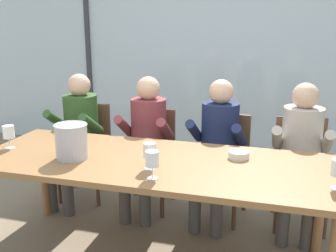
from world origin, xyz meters
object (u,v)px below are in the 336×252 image
(person_olive_shirt, at_px, (77,130))
(person_maroon_top, at_px, (146,135))
(dining_table, at_px, (154,169))
(person_beige_jumper, at_px, (301,148))
(wine_glass_spare_empty, at_px, (9,133))
(chair_right_of_center, at_px, (300,163))
(ice_bucket_primary, at_px, (71,141))
(wine_glass_near_bucket, at_px, (150,151))
(chair_center, at_px, (223,156))
(chair_left_of_center, at_px, (150,149))
(tasting_bowl, at_px, (239,155))
(chair_near_curtain, at_px, (87,143))
(person_navy_polo, at_px, (217,141))
(wine_glass_by_left_taster, at_px, (152,159))

(person_olive_shirt, height_order, person_maroon_top, same)
(dining_table, distance_m, person_maroon_top, 0.81)
(person_beige_jumper, distance_m, wine_glass_spare_empty, 2.27)
(dining_table, height_order, chair_right_of_center, chair_right_of_center)
(ice_bucket_primary, bearing_deg, wine_glass_near_bucket, -4.74)
(chair_center, height_order, ice_bucket_primary, ice_bucket_primary)
(person_olive_shirt, bearing_deg, chair_left_of_center, 16.34)
(person_olive_shirt, distance_m, tasting_bowl, 1.65)
(chair_near_curtain, bearing_deg, wine_glass_near_bucket, -53.53)
(dining_table, distance_m, chair_center, 0.95)
(chair_right_of_center, height_order, tasting_bowl, chair_right_of_center)
(chair_right_of_center, bearing_deg, person_beige_jumper, -99.60)
(person_beige_jumper, bearing_deg, ice_bucket_primary, -148.90)
(chair_center, distance_m, ice_bucket_primary, 1.39)
(chair_left_of_center, height_order, person_navy_polo, person_navy_polo)
(person_olive_shirt, relative_size, wine_glass_near_bucket, 6.98)
(chair_center, bearing_deg, person_beige_jumper, -2.86)
(chair_near_curtain, height_order, person_maroon_top, person_maroon_top)
(wine_glass_by_left_taster, relative_size, wine_glass_spare_empty, 1.00)
(tasting_bowl, distance_m, wine_glass_by_left_taster, 0.70)
(chair_right_of_center, xyz_separation_m, wine_glass_spare_empty, (-2.13, -0.94, 0.35))
(chair_center, height_order, wine_glass_spare_empty, wine_glass_spare_empty)
(person_navy_polo, bearing_deg, person_olive_shirt, -174.65)
(person_olive_shirt, bearing_deg, person_maroon_top, 5.63)
(dining_table, xyz_separation_m, person_beige_jumper, (1.00, 0.74, 0.01))
(chair_right_of_center, height_order, wine_glass_spare_empty, wine_glass_spare_empty)
(tasting_bowl, relative_size, wine_glass_spare_empty, 0.83)
(ice_bucket_primary, bearing_deg, chair_left_of_center, 76.34)
(person_maroon_top, bearing_deg, dining_table, -67.43)
(dining_table, xyz_separation_m, person_maroon_top, (-0.31, 0.74, 0.01))
(person_maroon_top, bearing_deg, person_beige_jumper, -0.38)
(chair_center, bearing_deg, dining_table, -105.12)
(chair_near_curtain, height_order, chair_center, same)
(person_maroon_top, xyz_separation_m, ice_bucket_primary, (-0.24, -0.86, 0.19))
(chair_left_of_center, distance_m, person_beige_jumper, 1.33)
(person_navy_polo, distance_m, tasting_bowl, 0.60)
(tasting_bowl, bearing_deg, chair_center, 106.50)
(chair_near_curtain, relative_size, wine_glass_by_left_taster, 5.15)
(chair_right_of_center, bearing_deg, chair_near_curtain, 174.99)
(chair_left_of_center, relative_size, wine_glass_by_left_taster, 5.15)
(person_beige_jumper, bearing_deg, chair_right_of_center, 87.14)
(chair_right_of_center, height_order, wine_glass_by_left_taster, wine_glass_by_left_taster)
(chair_left_of_center, distance_m, person_olive_shirt, 0.71)
(chair_left_of_center, distance_m, person_navy_polo, 0.68)
(dining_table, distance_m, wine_glass_by_left_taster, 0.38)
(chair_left_of_center, xyz_separation_m, wine_glass_spare_empty, (-0.80, -0.92, 0.35))
(person_olive_shirt, bearing_deg, ice_bucket_primary, -57.25)
(person_beige_jumper, bearing_deg, chair_left_of_center, 176.58)
(dining_table, relative_size, person_olive_shirt, 2.04)
(chair_right_of_center, relative_size, ice_bucket_primary, 3.67)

